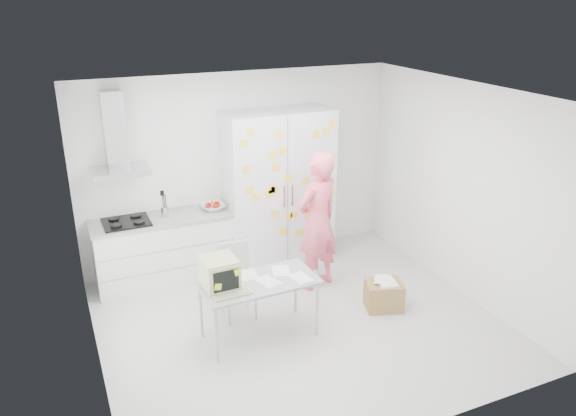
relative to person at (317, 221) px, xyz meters
name	(u,v)px	position (x,y,z in m)	size (l,w,h in m)	color
floor	(299,324)	(-0.60, -0.75, -0.93)	(4.50, 4.00, 0.02)	silver
walls	(275,197)	(-0.60, -0.03, 0.43)	(4.52, 4.01, 2.70)	white
ceiling	(301,95)	(-0.60, -0.75, 1.78)	(4.50, 4.00, 0.02)	white
counter_run	(164,248)	(-1.80, 0.95, -0.45)	(1.84, 0.63, 1.28)	white
range_hood	(116,141)	(-2.25, 1.09, 1.04)	(0.70, 0.48, 1.01)	silver
tall_cabinet	(278,188)	(-0.15, 0.92, 0.18)	(1.50, 0.68, 2.20)	silver
person	(317,221)	(0.00, 0.00, 0.00)	(0.67, 0.44, 1.84)	#FB6177
desk	(235,278)	(-1.39, -0.78, -0.13)	(1.33, 0.70, 1.04)	#9698A0
chair	(236,276)	(-1.20, -0.23, -0.41)	(0.43, 0.43, 0.90)	#BBBAB8
cardboard_box	(384,295)	(0.50, -0.86, -0.74)	(0.53, 0.48, 0.39)	#9B7643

